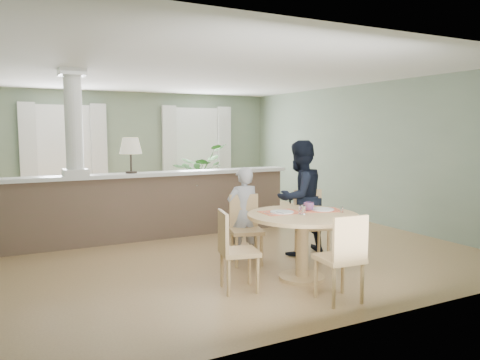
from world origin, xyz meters
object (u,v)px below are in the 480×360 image
chair_far_boy (245,226)px  chair_far_man (310,221)px  sofa (112,204)px  houseplant (199,175)px  chair_side (233,247)px  chair_near (343,254)px  man_person (300,198)px  child_person (243,213)px  dining_table (302,227)px

chair_far_boy → chair_far_man: (0.93, -0.20, 0.02)m
sofa → houseplant: houseplant is taller
chair_far_boy → chair_side: size_ratio=1.02×
chair_far_boy → chair_near: bearing=-67.8°
chair_far_man → chair_near: chair_far_man is taller
houseplant → man_person: 4.92m
man_person → chair_far_man: bearing=85.9°
houseplant → chair_far_boy: bearing=-105.4°
chair_side → child_person: 1.31m
houseplant → chair_side: 6.20m
chair_far_man → chair_side: size_ratio=1.06×
chair_side → chair_near: bearing=-123.2°
chair_side → man_person: man_person is taller
chair_near → houseplant: bearing=-94.7°
child_person → man_person: man_person is taller
houseplant → chair_far_man: houseplant is taller
dining_table → child_person: child_person is taller
man_person → chair_near: bearing=56.0°
chair_far_man → chair_near: size_ratio=1.01×
sofa → dining_table: size_ratio=2.23×
houseplant → man_person: bearing=-95.3°
chair_near → child_person: 1.97m
chair_side → dining_table: bearing=-78.0°
houseplant → child_person: size_ratio=1.13×
chair_near → chair_side: size_ratio=1.04×
chair_near → man_person: (0.71, 1.82, 0.31)m
houseplant → chair_side: size_ratio=1.62×
dining_table → chair_near: 0.87m
sofa → child_person: bearing=-67.6°
sofa → child_person: size_ratio=2.29×
chair_side → houseplant: bearing=-6.3°
houseplant → child_person: 4.94m
child_person → dining_table: bearing=106.2°
houseplant → chair_far_man: (-0.42, -5.12, -0.20)m
chair_far_boy → child_person: child_person is taller
chair_far_boy → chair_far_man: 0.95m
chair_far_man → chair_near: (-0.74, -1.60, -0.01)m
man_person → chair_side: bearing=19.0°
chair_near → sofa: bearing=-70.4°
chair_far_boy → houseplant: bearing=91.0°
chair_near → chair_side: 1.21m
child_person → man_person: (0.85, -0.13, 0.18)m
sofa → chair_side: (0.45, -4.12, 0.07)m
chair_far_boy → chair_far_man: size_ratio=0.97×
chair_far_man → child_person: child_person is taller
chair_far_boy → child_person: bearing=89.0°
houseplant → man_person: size_ratio=0.88×
dining_table → chair_far_man: size_ratio=1.39×
chair_far_man → man_person: (-0.03, 0.22, 0.30)m
chair_far_man → chair_side: (-1.58, -0.74, -0.03)m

